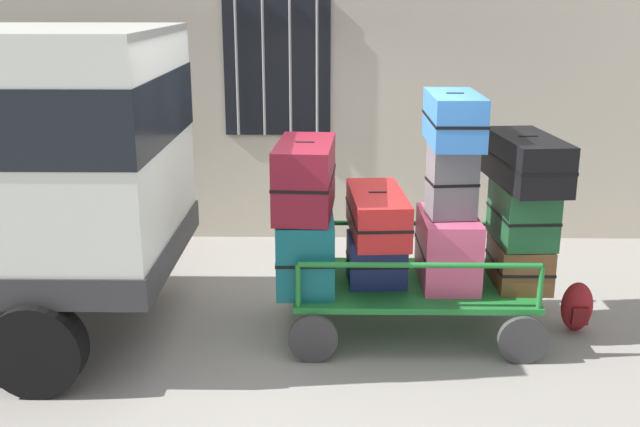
# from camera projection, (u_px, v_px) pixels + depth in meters

# --- Properties ---
(ground_plane) EXTENTS (40.00, 40.00, 0.00)m
(ground_plane) POSITION_uv_depth(u_px,v_px,m) (328.00, 325.00, 6.63)
(ground_plane) COLOR gray
(building_wall) EXTENTS (12.00, 0.38, 5.00)m
(building_wall) POSITION_uv_depth(u_px,v_px,m) (329.00, 22.00, 8.46)
(building_wall) COLOR #BCB29E
(building_wall) RESTS_ON ground
(luggage_cart) EXTENTS (2.04, 1.29, 0.44)m
(luggage_cart) POSITION_uv_depth(u_px,v_px,m) (411.00, 290.00, 6.44)
(luggage_cart) COLOR #1E722D
(luggage_cart) RESTS_ON ground
(cart_railing) EXTENTS (1.93, 1.15, 0.37)m
(cart_railing) POSITION_uv_depth(u_px,v_px,m) (412.00, 248.00, 6.33)
(cart_railing) COLOR #1E722D
(cart_railing) RESTS_ON luggage_cart
(suitcase_left_bottom) EXTENTS (0.51, 0.97, 0.61)m
(suitcase_left_bottom) POSITION_uv_depth(u_px,v_px,m) (305.00, 248.00, 6.33)
(suitcase_left_bottom) COLOR #0F5960
(suitcase_left_bottom) RESTS_ON luggage_cart
(suitcase_left_middle) EXTENTS (0.51, 1.01, 0.59)m
(suitcase_left_middle) POSITION_uv_depth(u_px,v_px,m) (305.00, 178.00, 6.18)
(suitcase_left_middle) COLOR maroon
(suitcase_left_middle) RESTS_ON suitcase_left_bottom
(suitcase_midleft_bottom) EXTENTS (0.51, 0.47, 0.42)m
(suitcase_midleft_bottom) POSITION_uv_depth(u_px,v_px,m) (376.00, 259.00, 6.35)
(suitcase_midleft_bottom) COLOR navy
(suitcase_midleft_bottom) RESTS_ON luggage_cart
(suitcase_midleft_middle) EXTENTS (0.51, 1.08, 0.37)m
(suitcase_midleft_middle) POSITION_uv_depth(u_px,v_px,m) (377.00, 214.00, 6.26)
(suitcase_midleft_middle) COLOR #B21E1E
(suitcase_midleft_middle) RESTS_ON suitcase_midleft_bottom
(suitcase_center_bottom) EXTENTS (0.47, 0.81, 0.59)m
(suitcase_center_bottom) POSITION_uv_depth(u_px,v_px,m) (448.00, 248.00, 6.34)
(suitcase_center_bottom) COLOR #CC4C72
(suitcase_center_bottom) RESTS_ON luggage_cart
(suitcase_center_middle) EXTENTS (0.41, 0.37, 0.60)m
(suitcase_center_middle) POSITION_uv_depth(u_px,v_px,m) (452.00, 181.00, 6.13)
(suitcase_center_middle) COLOR slate
(suitcase_center_middle) RESTS_ON suitcase_center_bottom
(suitcase_center_top) EXTENTS (0.41, 0.90, 0.41)m
(suitcase_center_top) POSITION_uv_depth(u_px,v_px,m) (454.00, 119.00, 6.05)
(suitcase_center_top) COLOR #3372C6
(suitcase_center_top) RESTS_ON suitcase_center_middle
(suitcase_midright_bottom) EXTENTS (0.44, 0.67, 0.37)m
(suitcase_midright_bottom) POSITION_uv_depth(u_px,v_px,m) (519.00, 263.00, 6.33)
(suitcase_midright_bottom) COLOR brown
(suitcase_midright_bottom) RESTS_ON luggage_cart
(suitcase_midright_middle) EXTENTS (0.47, 0.71, 0.48)m
(suitcase_midright_middle) POSITION_uv_depth(u_px,v_px,m) (523.00, 213.00, 6.22)
(suitcase_midright_middle) COLOR #194C28
(suitcase_midright_middle) RESTS_ON suitcase_midright_bottom
(suitcase_midright_top) EXTENTS (0.54, 1.08, 0.41)m
(suitcase_midright_top) POSITION_uv_depth(u_px,v_px,m) (526.00, 161.00, 6.11)
(suitcase_midright_top) COLOR black
(suitcase_midright_top) RESTS_ON suitcase_midright_middle
(backpack) EXTENTS (0.27, 0.22, 0.44)m
(backpack) POSITION_uv_depth(u_px,v_px,m) (577.00, 307.00, 6.46)
(backpack) COLOR maroon
(backpack) RESTS_ON ground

